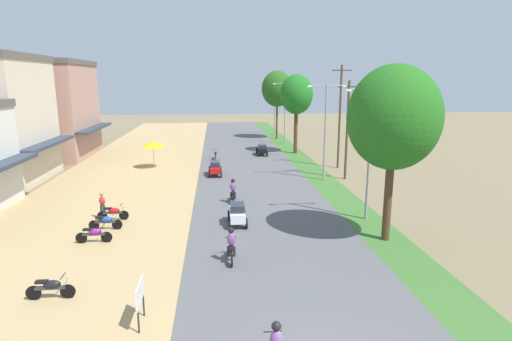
# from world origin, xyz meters

# --- Properties ---
(shophouse_far) EXTENTS (8.58, 9.61, 10.10)m
(shophouse_far) POSITION_xyz_m (-19.98, 35.95, 5.05)
(shophouse_far) COLOR tan
(shophouse_far) RESTS_ON ground
(parked_motorbike_nearest) EXTENTS (1.80, 0.54, 0.94)m
(parked_motorbike_nearest) POSITION_xyz_m (-9.22, 5.62, 0.55)
(parked_motorbike_nearest) COLOR black
(parked_motorbike_nearest) RESTS_ON dirt_shoulder
(parked_motorbike_second) EXTENTS (1.80, 0.54, 0.94)m
(parked_motorbike_second) POSITION_xyz_m (-9.16, 11.09, 0.55)
(parked_motorbike_second) COLOR black
(parked_motorbike_second) RESTS_ON dirt_shoulder
(parked_motorbike_third) EXTENTS (1.80, 0.54, 0.94)m
(parked_motorbike_third) POSITION_xyz_m (-9.05, 12.94, 0.55)
(parked_motorbike_third) COLOR black
(parked_motorbike_third) RESTS_ON dirt_shoulder
(parked_motorbike_fourth) EXTENTS (1.80, 0.54, 0.94)m
(parked_motorbike_fourth) POSITION_xyz_m (-9.02, 14.52, 0.55)
(parked_motorbike_fourth) COLOR black
(parked_motorbike_fourth) RESTS_ON dirt_shoulder
(street_signboard) EXTENTS (0.06, 1.30, 1.50)m
(street_signboard) POSITION_xyz_m (-5.57, 3.63, 1.11)
(street_signboard) COLOR #262628
(street_signboard) RESTS_ON dirt_shoulder
(vendor_umbrella) EXTENTS (2.20, 2.20, 2.52)m
(vendor_umbrella) POSITION_xyz_m (-8.73, 29.13, 2.31)
(vendor_umbrella) COLOR #99999E
(vendor_umbrella) RESTS_ON dirt_shoulder
(pedestrian_on_shoulder) EXTENTS (0.40, 0.31, 1.62)m
(pedestrian_on_shoulder) POSITION_xyz_m (-9.69, 14.83, 0.96)
(pedestrian_on_shoulder) COLOR #33333D
(pedestrian_on_shoulder) RESTS_ON dirt_shoulder
(median_tree_nearest) EXTENTS (4.52, 4.52, 8.84)m
(median_tree_nearest) POSITION_xyz_m (5.66, 10.09, 6.31)
(median_tree_nearest) COLOR #4C351E
(median_tree_nearest) RESTS_ON median_strip
(median_tree_second) EXTENTS (3.57, 3.57, 8.67)m
(median_tree_second) POSITION_xyz_m (5.89, 35.66, 6.50)
(median_tree_second) COLOR #4C351E
(median_tree_second) RESTS_ON median_strip
(median_tree_third) EXTENTS (4.22, 4.22, 9.26)m
(median_tree_third) POSITION_xyz_m (5.51, 47.31, 6.89)
(median_tree_third) COLOR #4C351E
(median_tree_third) RESTS_ON median_strip
(streetlamp_near) EXTENTS (3.16, 0.20, 7.69)m
(streetlamp_near) POSITION_xyz_m (5.80, 13.30, 4.50)
(streetlamp_near) COLOR gray
(streetlamp_near) RESTS_ON median_strip
(streetlamp_mid) EXTENTS (3.16, 0.20, 7.76)m
(streetlamp_mid) POSITION_xyz_m (5.80, 23.00, 4.53)
(streetlamp_mid) COLOR gray
(streetlamp_mid) RESTS_ON median_strip
(streetlamp_far) EXTENTS (3.16, 0.20, 7.75)m
(streetlamp_far) POSITION_xyz_m (5.80, 42.41, 4.53)
(streetlamp_far) COLOR gray
(streetlamp_far) RESTS_ON median_strip
(streetlamp_farthest) EXTENTS (3.16, 0.20, 7.31)m
(streetlamp_farthest) POSITION_xyz_m (5.80, 51.60, 4.30)
(streetlamp_farthest) COLOR gray
(streetlamp_farthest) RESTS_ON median_strip
(utility_pole_near) EXTENTS (1.80, 0.20, 9.44)m
(utility_pole_near) POSITION_xyz_m (8.43, 27.81, 4.91)
(utility_pole_near) COLOR brown
(utility_pole_near) RESTS_ON ground
(utility_pole_far) EXTENTS (1.80, 0.20, 8.07)m
(utility_pole_far) POSITION_xyz_m (7.75, 23.43, 4.22)
(utility_pole_far) COLOR brown
(utility_pole_far) RESTS_ON ground
(car_hatchback_white) EXTENTS (1.04, 2.00, 1.23)m
(car_hatchback_white) POSITION_xyz_m (-1.83, 13.02, 0.75)
(car_hatchback_white) COLOR silver
(car_hatchback_white) RESTS_ON road_strip
(car_sedan_red) EXTENTS (1.10, 2.26, 1.19)m
(car_sedan_red) POSITION_xyz_m (-3.07, 25.49, 0.74)
(car_sedan_red) COLOR red
(car_sedan_red) RESTS_ON road_strip
(car_sedan_black) EXTENTS (1.10, 2.26, 1.19)m
(car_sedan_black) POSITION_xyz_m (2.01, 34.74, 0.74)
(car_sedan_black) COLOR black
(car_sedan_black) RESTS_ON road_strip
(motorbike_ahead_second) EXTENTS (0.54, 1.80, 1.66)m
(motorbike_ahead_second) POSITION_xyz_m (-2.36, 8.23, 0.86)
(motorbike_ahead_second) COLOR black
(motorbike_ahead_second) RESTS_ON road_strip
(motorbike_ahead_third) EXTENTS (0.54, 1.80, 1.66)m
(motorbike_ahead_third) POSITION_xyz_m (-1.88, 17.32, 0.86)
(motorbike_ahead_third) COLOR black
(motorbike_ahead_third) RESTS_ON road_strip
(motorbike_ahead_fourth) EXTENTS (0.54, 1.80, 0.94)m
(motorbike_ahead_fourth) POSITION_xyz_m (-3.02, 32.85, 0.57)
(motorbike_ahead_fourth) COLOR black
(motorbike_ahead_fourth) RESTS_ON road_strip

